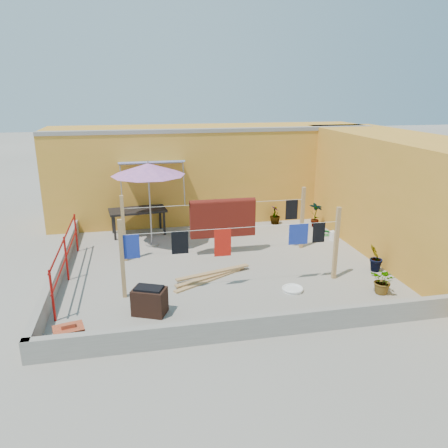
{
  "coord_description": "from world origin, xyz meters",
  "views": [
    {
      "loc": [
        -2.1,
        -10.48,
        4.44
      ],
      "look_at": [
        0.11,
        0.3,
        1.02
      ],
      "focal_mm": 35.0,
      "sensor_mm": 36.0,
      "label": 1
    }
  ],
  "objects": [
    {
      "name": "wall_back",
      "position": [
        0.5,
        4.69,
        1.61
      ],
      "size": [
        11.0,
        3.27,
        3.21
      ],
      "color": "orange",
      "rests_on": "ground"
    },
    {
      "name": "plant_right_c",
      "position": [
        3.22,
        -2.41,
        0.31
      ],
      "size": [
        0.71,
        0.73,
        0.62
      ],
      "primitive_type": "imported",
      "rotation": [
        0.0,
        0.0,
        5.3
      ],
      "color": "#225B1A",
      "rests_on": "ground"
    },
    {
      "name": "red_railing",
      "position": [
        -3.85,
        -0.2,
        0.72
      ],
      "size": [
        0.05,
        4.2,
        1.1
      ],
      "color": "#A81310",
      "rests_on": "ground"
    },
    {
      "name": "plant_right_a",
      "position": [
        3.7,
        2.6,
        0.43
      ],
      "size": [
        0.53,
        0.54,
        0.86
      ],
      "primitive_type": "imported",
      "rotation": [
        0.0,
        0.0,
        2.28
      ],
      "color": "#225B1A",
      "rests_on": "ground"
    },
    {
      "name": "parapet_left",
      "position": [
        -4.08,
        0.0,
        0.22
      ],
      "size": [
        0.16,
        7.3,
        0.44
      ],
      "primitive_type": "cube",
      "color": "gray",
      "rests_on": "ground"
    },
    {
      "name": "lumber_pile",
      "position": [
        -0.45,
        -0.83,
        0.06
      ],
      "size": [
        2.01,
        1.14,
        0.13
      ],
      "color": "tan",
      "rests_on": "ground"
    },
    {
      "name": "patio_umbrella",
      "position": [
        -1.75,
        1.87,
        2.26
      ],
      "size": [
        2.61,
        2.61,
        2.51
      ],
      "color": "gray",
      "rests_on": "ground"
    },
    {
      "name": "plant_back_a",
      "position": [
        0.96,
        2.36,
        0.37
      ],
      "size": [
        0.89,
        0.87,
        0.75
      ],
      "primitive_type": "imported",
      "rotation": [
        0.0,
        0.0,
        0.63
      ],
      "color": "#225B1A",
      "rests_on": "ground"
    },
    {
      "name": "water_jug_a",
      "position": [
        2.6,
        1.81,
        0.16
      ],
      "size": [
        0.23,
        0.23,
        0.36
      ],
      "color": "white",
      "rests_on": "ground"
    },
    {
      "name": "water_jug_b",
      "position": [
        3.7,
        1.24,
        0.14
      ],
      "size": [
        0.2,
        0.2,
        0.31
      ],
      "color": "white",
      "rests_on": "ground"
    },
    {
      "name": "brazier",
      "position": [
        -1.98,
        -2.28,
        0.29
      ],
      "size": [
        0.78,
        0.67,
        0.59
      ],
      "color": "black",
      "rests_on": "ground"
    },
    {
      "name": "plant_back_b",
      "position": [
        2.49,
        3.2,
        0.32
      ],
      "size": [
        0.42,
        0.42,
        0.64
      ],
      "primitive_type": "imported",
      "rotation": [
        0.0,
        0.0,
        1.77
      ],
      "color": "#225B1A",
      "rests_on": "ground"
    },
    {
      "name": "outdoor_table",
      "position": [
        -2.11,
        3.01,
        0.74
      ],
      "size": [
        1.84,
        1.08,
        0.82
      ],
      "color": "black",
      "rests_on": "ground"
    },
    {
      "name": "ground",
      "position": [
        0.0,
        0.0,
        0.0
      ],
      "size": [
        80.0,
        80.0,
        0.0
      ],
      "primitive_type": "plane",
      "color": "#9E998E",
      "rests_on": "ground"
    },
    {
      "name": "plant_right_b",
      "position": [
        3.7,
        -1.23,
        0.36
      ],
      "size": [
        0.51,
        0.51,
        0.73
      ],
      "primitive_type": "imported",
      "rotation": [
        0.0,
        0.0,
        3.93
      ],
      "color": "#225B1A",
      "rests_on": "ground"
    },
    {
      "name": "white_basin",
      "position": [
        1.27,
        -1.87,
        0.04
      ],
      "size": [
        0.49,
        0.49,
        0.09
      ],
      "color": "white",
      "rests_on": "ground"
    },
    {
      "name": "parapet_front",
      "position": [
        0.0,
        -3.58,
        0.22
      ],
      "size": [
        8.3,
        0.16,
        0.44
      ],
      "primitive_type": "cube",
      "color": "gray",
      "rests_on": "ground"
    },
    {
      "name": "wall_right",
      "position": [
        5.2,
        0.0,
        1.6
      ],
      "size": [
        2.4,
        9.0,
        3.2
      ],
      "primitive_type": "cube",
      "color": "orange",
      "rests_on": "ground"
    },
    {
      "name": "brick_stack",
      "position": [
        -3.44,
        -3.2,
        0.2
      ],
      "size": [
        0.6,
        0.49,
        0.45
      ],
      "color": "#AF4528",
      "rests_on": "ground"
    },
    {
      "name": "green_hose",
      "position": [
        3.7,
        1.81,
        0.03
      ],
      "size": [
        0.5,
        0.5,
        0.07
      ],
      "color": "#187023",
      "rests_on": "ground"
    },
    {
      "name": "clothesline_rig",
      "position": [
        0.15,
        0.57,
        1.0
      ],
      "size": [
        5.09,
        2.35,
        1.8
      ],
      "color": "tan",
      "rests_on": "ground"
    }
  ]
}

